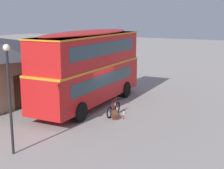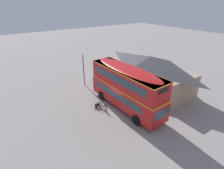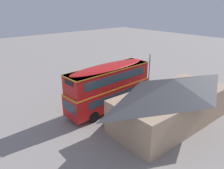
{
  "view_description": "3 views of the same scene",
  "coord_description": "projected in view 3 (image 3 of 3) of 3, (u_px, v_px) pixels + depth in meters",
  "views": [
    {
      "loc": [
        -16.91,
        -10.35,
        5.75
      ],
      "look_at": [
        0.24,
        -1.05,
        1.57
      ],
      "focal_mm": 52.73,
      "sensor_mm": 36.0,
      "label": 1
    },
    {
      "loc": [
        13.5,
        -10.34,
        11.0
      ],
      "look_at": [
        -1.63,
        0.12,
        2.22
      ],
      "focal_mm": 28.38,
      "sensor_mm": 36.0,
      "label": 2
    },
    {
      "loc": [
        13.76,
        16.53,
        10.59
      ],
      "look_at": [
        -1.0,
        -0.43,
        2.08
      ],
      "focal_mm": 34.45,
      "sensor_mm": 36.0,
      "label": 3
    }
  ],
  "objects": [
    {
      "name": "water_bottle_red_squeeze",
      "position": [
        102.0,
        95.0,
        26.33
      ],
      "size": [
        0.08,
        0.08,
        0.22
      ],
      "color": "#D84C33",
      "rests_on": "ground"
    },
    {
      "name": "street_lamp",
      "position": [
        149.0,
        67.0,
        27.86
      ],
      "size": [
        0.28,
        0.28,
        4.61
      ],
      "color": "black",
      "rests_on": "ground"
    },
    {
      "name": "double_decker_bus",
      "position": [
        109.0,
        85.0,
        22.28
      ],
      "size": [
        9.86,
        2.9,
        4.79
      ],
      "color": "black",
      "rests_on": "ground"
    },
    {
      "name": "backpack_on_ground",
      "position": [
        106.0,
        94.0,
        26.17
      ],
      "size": [
        0.35,
        0.37,
        0.55
      ],
      "color": "#592D19",
      "rests_on": "ground"
    },
    {
      "name": "water_bottle_clear_plastic",
      "position": [
        98.0,
        98.0,
        25.52
      ],
      "size": [
        0.07,
        0.07,
        0.22
      ],
      "color": "silver",
      "rests_on": "ground"
    },
    {
      "name": "touring_bicycle",
      "position": [
        104.0,
        95.0,
        25.51
      ],
      "size": [
        1.76,
        0.53,
        0.99
      ],
      "color": "black",
      "rests_on": "ground"
    },
    {
      "name": "pub_building",
      "position": [
        172.0,
        101.0,
        19.66
      ],
      "size": [
        12.23,
        5.96,
        4.35
      ],
      "color": "tan",
      "rests_on": "ground"
    },
    {
      "name": "ground_plane",
      "position": [
        108.0,
        105.0,
        23.86
      ],
      "size": [
        120.0,
        120.0,
        0.0
      ],
      "primitive_type": "plane",
      "color": "gray"
    }
  ]
}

